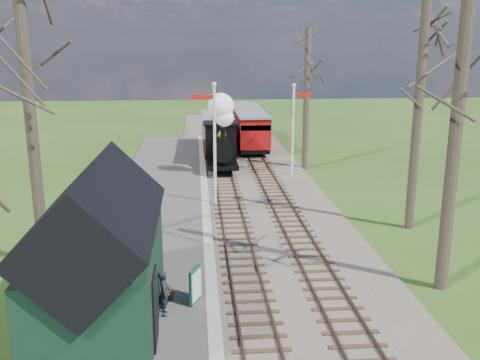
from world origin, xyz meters
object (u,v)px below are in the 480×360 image
object	(u,v)px
semaphore_near	(213,136)
locomotive	(221,137)
sign_board	(195,285)
person	(164,293)
coach	(218,132)
red_carriage_b	(245,121)
bench	(157,281)
red_carriage_a	(252,131)
station_shed	(100,258)
semaphore_far	(294,123)

from	to	relation	value
semaphore_near	locomotive	world-z (taller)	semaphore_near
sign_board	person	bearing A→B (deg)	-141.85
semaphore_near	coach	distance (m)	13.70
locomotive	red_carriage_b	bearing A→B (deg)	77.50
semaphore_near	locomotive	xyz separation A→B (m)	(0.76, 7.47, -1.34)
semaphore_near	person	world-z (taller)	semaphore_near
coach	red_carriage_b	size ratio (longest dim) A/B	1.40
semaphore_near	bench	size ratio (longest dim) A/B	3.85
coach	red_carriage_a	distance (m)	2.61
coach	sign_board	distance (m)	24.36
station_shed	semaphore_near	world-z (taller)	semaphore_near
locomotive	sign_board	xyz separation A→B (m)	(-1.71, -18.21, -1.52)
coach	bench	xyz separation A→B (m)	(-2.96, -23.54, -1.05)
semaphore_near	locomotive	bearing A→B (deg)	84.21
semaphore_near	semaphore_far	bearing A→B (deg)	49.40
red_carriage_a	station_shed	bearing A→B (deg)	-104.99
semaphore_near	locomotive	distance (m)	7.62
station_shed	locomotive	bearing A→B (deg)	77.59
coach	sign_board	world-z (taller)	coach
locomotive	coach	size ratio (longest dim) A/B	0.62
station_shed	locomotive	distance (m)	19.93
semaphore_far	sign_board	bearing A→B (deg)	-110.01
locomotive	coach	xyz separation A→B (m)	(0.01, 6.07, -0.62)
station_shed	red_carriage_a	size ratio (longest dim) A/B	1.11
locomotive	semaphore_near	bearing A→B (deg)	-95.79
semaphore_near	red_carriage_b	world-z (taller)	semaphore_near
coach	sign_board	xyz separation A→B (m)	(-1.72, -24.28, -0.90)
semaphore_near	red_carriage_b	distance (m)	19.64
red_carriage_b	person	xyz separation A→B (m)	(-5.24, -30.71, -0.76)
red_carriage_a	red_carriage_b	world-z (taller)	same
semaphore_near	red_carriage_b	xyz separation A→B (m)	(3.37, 19.25, -1.98)
semaphore_near	semaphore_far	xyz separation A→B (m)	(5.14, 6.00, -0.27)
station_shed	bench	xyz separation A→B (m)	(1.34, 2.00, -1.65)
station_shed	sign_board	bearing A→B (deg)	26.10
station_shed	red_carriage_b	world-z (taller)	station_shed
semaphore_far	locomotive	world-z (taller)	semaphore_far
semaphore_near	bench	bearing A→B (deg)	-102.34
semaphore_near	semaphore_far	world-z (taller)	semaphore_near
station_shed	semaphore_far	xyz separation A→B (m)	(8.67, 18.00, 1.08)
station_shed	bench	size ratio (longest dim) A/B	3.90
semaphore_far	coach	distance (m)	8.88
station_shed	semaphore_near	xyz separation A→B (m)	(3.53, 12.00, 1.35)
red_carriage_b	semaphore_near	bearing A→B (deg)	-99.93
station_shed	coach	xyz separation A→B (m)	(4.30, 25.54, -0.60)
coach	bench	bearing A→B (deg)	-97.16
red_carriage_b	locomotive	bearing A→B (deg)	-102.50
semaphore_far	red_carriage_a	size ratio (longest dim) A/B	1.01
red_carriage_a	red_carriage_b	bearing A→B (deg)	90.00
semaphore_far	red_carriage_a	bearing A→B (deg)	102.89
station_shed	sign_board	world-z (taller)	station_shed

